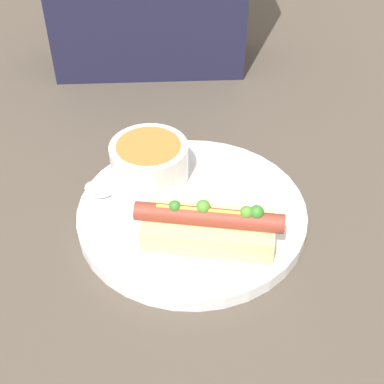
{
  "coord_description": "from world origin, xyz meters",
  "views": [
    {
      "loc": [
        -0.03,
        -0.5,
        0.5
      ],
      "look_at": [
        0.0,
        0.0,
        0.05
      ],
      "focal_mm": 50.0,
      "sensor_mm": 36.0,
      "label": 1
    }
  ],
  "objects": [
    {
      "name": "hot_dog",
      "position": [
        0.02,
        -0.06,
        0.04
      ],
      "size": [
        0.18,
        0.09,
        0.06
      ],
      "rotation": [
        0.0,
        0.0,
        -0.18
      ],
      "color": "#E5C17F",
      "rests_on": "dinner_plate"
    },
    {
      "name": "dinner_plate",
      "position": [
        0.0,
        0.0,
        0.01
      ],
      "size": [
        0.3,
        0.3,
        0.02
      ],
      "color": "white",
      "rests_on": "ground_plane"
    },
    {
      "name": "spoon",
      "position": [
        -0.11,
        0.03,
        0.02
      ],
      "size": [
        0.14,
        0.1,
        0.01
      ],
      "rotation": [
        0.0,
        0.0,
        2.57
      ],
      "color": "#B7B7BC",
      "rests_on": "dinner_plate"
    },
    {
      "name": "soup_bowl",
      "position": [
        -0.05,
        0.07,
        0.05
      ],
      "size": [
        0.11,
        0.11,
        0.05
      ],
      "color": "silver",
      "rests_on": "dinner_plate"
    },
    {
      "name": "ground_plane",
      "position": [
        0.0,
        0.0,
        0.0
      ],
      "size": [
        4.0,
        4.0,
        0.0
      ],
      "primitive_type": "plane",
      "color": "#4C4238"
    }
  ]
}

